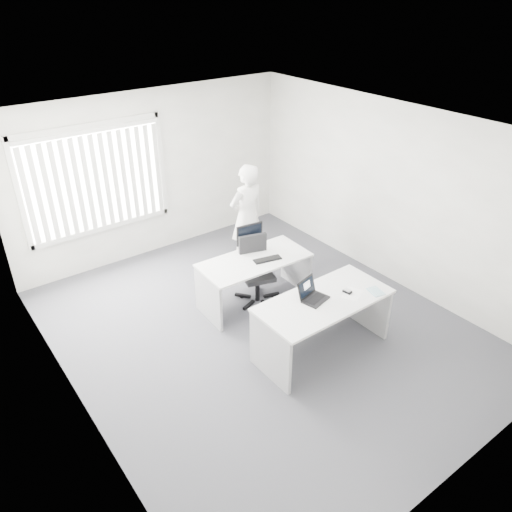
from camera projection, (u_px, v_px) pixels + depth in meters
ground at (261, 329)px, 7.00m from camera, size 6.00×6.00×0.00m
wall_back at (153, 174)px, 8.40m from camera, size 5.00×0.02×2.80m
wall_front at (476, 373)px, 4.22m from camera, size 5.00×0.02×2.80m
wall_left at (64, 310)px, 5.00m from camera, size 0.02×6.00×2.80m
wall_right at (391, 195)px, 7.61m from camera, size 0.02×6.00×2.80m
ceiling at (262, 131)px, 5.62m from camera, size 5.00×6.00×0.02m
window at (96, 179)px, 7.77m from camera, size 2.32×0.06×1.76m
blinds at (97, 182)px, 7.75m from camera, size 2.20×0.10×1.50m
desk_near at (323, 314)px, 6.33m from camera, size 1.76×0.83×0.80m
desk_far at (254, 271)px, 7.33m from camera, size 1.65×0.82×0.74m
office_chair at (256, 281)px, 7.50m from camera, size 0.72×0.72×1.02m
person at (247, 217)px, 8.14m from camera, size 0.66×0.45×1.78m
laptop at (316, 292)px, 6.14m from camera, size 0.39×0.36×0.26m
paper_sheet at (352, 294)px, 6.33m from camera, size 0.35×0.31×0.00m
mouse at (347, 291)px, 6.34m from camera, size 0.08×0.12×0.05m
booklet at (376, 291)px, 6.37m from camera, size 0.20×0.25×0.01m
keyboard at (267, 259)px, 7.20m from camera, size 0.43×0.23×0.02m
monitor at (250, 237)px, 7.37m from camera, size 0.43×0.18×0.42m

